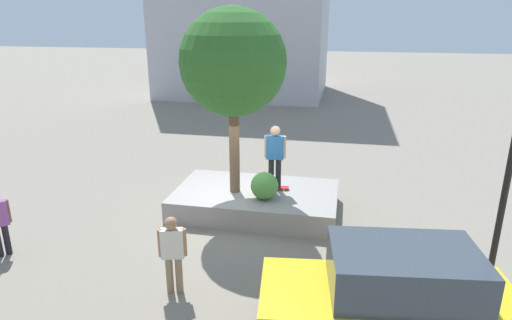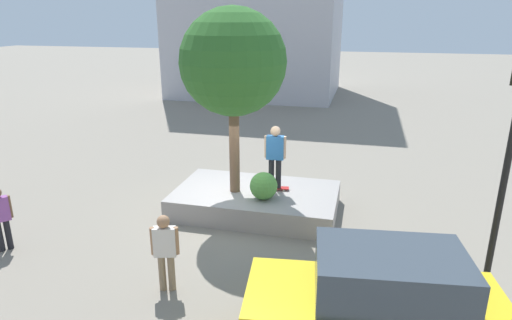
# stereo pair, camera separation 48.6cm
# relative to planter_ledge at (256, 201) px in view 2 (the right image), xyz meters

# --- Properties ---
(ground_plane) EXTENTS (120.00, 120.00, 0.00)m
(ground_plane) POSITION_rel_planter_ledge_xyz_m (0.52, 0.39, -0.31)
(ground_plane) COLOR gray
(planter_ledge) EXTENTS (4.49, 2.72, 0.62)m
(planter_ledge) POSITION_rel_planter_ledge_xyz_m (0.00, 0.00, 0.00)
(planter_ledge) COLOR gray
(planter_ledge) RESTS_ON ground
(plaza_tree) EXTENTS (2.76, 2.76, 4.91)m
(plaza_tree) POSITION_rel_planter_ledge_xyz_m (0.56, 0.16, 3.82)
(plaza_tree) COLOR brown
(plaza_tree) RESTS_ON planter_ledge
(boxwood_shrub) EXTENTS (0.74, 0.74, 0.74)m
(boxwood_shrub) POSITION_rel_planter_ledge_xyz_m (-0.34, 0.52, 0.68)
(boxwood_shrub) COLOR #4C8C3D
(boxwood_shrub) RESTS_ON planter_ledge
(skateboard) EXTENTS (0.82, 0.34, 0.07)m
(skateboard) POSITION_rel_planter_ledge_xyz_m (-0.50, -0.18, 0.37)
(skateboard) COLOR #A51E1E
(skateboard) RESTS_ON planter_ledge
(skateboarder) EXTENTS (0.60, 0.27, 1.77)m
(skateboarder) POSITION_rel_planter_ledge_xyz_m (-0.50, -0.18, 1.40)
(skateboarder) COLOR black
(skateboarder) RESTS_ON skateboard
(taxi_cab) EXTENTS (4.22, 2.29, 1.88)m
(taxi_cab) POSITION_rel_planter_ledge_xyz_m (-3.21, 4.94, 0.64)
(taxi_cab) COLOR gold
(taxi_cab) RESTS_ON ground
(bystander_watching) EXTENTS (0.54, 0.30, 1.64)m
(bystander_watching) POSITION_rel_planter_ledge_xyz_m (0.82, 4.09, 0.64)
(bystander_watching) COLOR #847056
(bystander_watching) RESTS_ON ground
(pedestrian_crossing) EXTENTS (0.41, 0.44, 1.57)m
(pedestrian_crossing) POSITION_rel_planter_ledge_xyz_m (5.21, 3.54, 0.60)
(pedestrian_crossing) COLOR black
(pedestrian_crossing) RESTS_ON ground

